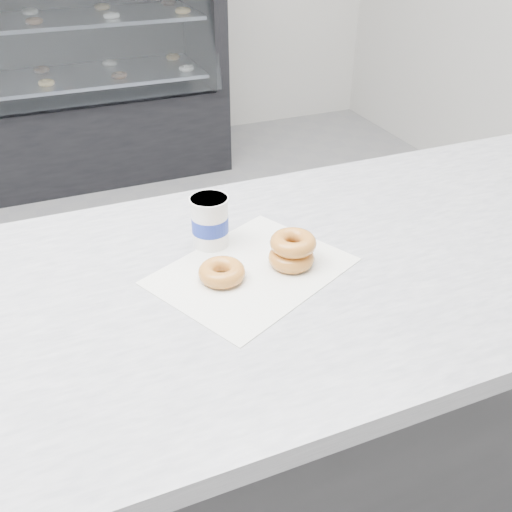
# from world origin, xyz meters

# --- Properties ---
(ground) EXTENTS (5.00, 5.00, 0.00)m
(ground) POSITION_xyz_m (0.00, 0.00, 0.00)
(ground) COLOR gray
(ground) RESTS_ON ground
(counter) EXTENTS (3.06, 0.76, 0.90)m
(counter) POSITION_xyz_m (0.00, -0.60, 0.45)
(counter) COLOR #333335
(counter) RESTS_ON ground
(display_case) EXTENTS (2.40, 0.74, 1.25)m
(display_case) POSITION_xyz_m (0.00, 2.12, 0.49)
(display_case) COLOR black
(display_case) RESTS_ON ground
(wax_paper) EXTENTS (0.42, 0.38, 0.00)m
(wax_paper) POSITION_xyz_m (0.39, -0.59, 0.90)
(wax_paper) COLOR silver
(wax_paper) RESTS_ON counter
(donut_single) EXTENTS (0.11, 0.11, 0.03)m
(donut_single) POSITION_xyz_m (0.33, -0.59, 0.92)
(donut_single) COLOR orange
(donut_single) RESTS_ON wax_paper
(donut_stack) EXTENTS (0.12, 0.12, 0.06)m
(donut_stack) POSITION_xyz_m (0.47, -0.60, 0.93)
(donut_stack) COLOR orange
(donut_stack) RESTS_ON wax_paper
(coffee_cup) EXTENTS (0.08, 0.08, 0.10)m
(coffee_cup) POSITION_xyz_m (0.35, -0.47, 0.95)
(coffee_cup) COLOR white
(coffee_cup) RESTS_ON counter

